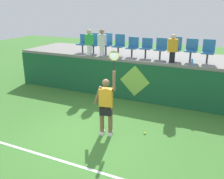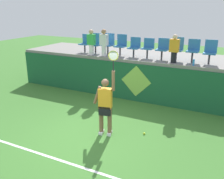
% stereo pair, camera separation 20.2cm
% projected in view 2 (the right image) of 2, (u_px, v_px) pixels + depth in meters
% --- Properties ---
extents(ground_plane, '(40.00, 40.00, 0.00)m').
position_uv_depth(ground_plane, '(87.00, 137.00, 7.57)').
color(ground_plane, '#3D752D').
extents(court_back_wall, '(11.38, 0.20, 1.54)m').
position_uv_depth(court_back_wall, '(133.00, 82.00, 10.32)').
color(court_back_wall, '#195633').
rests_on(court_back_wall, ground_plane).
extents(spectator_platform, '(11.38, 2.84, 0.12)m').
position_uv_depth(spectator_platform, '(146.00, 56.00, 11.21)').
color(spectator_platform, gray).
rests_on(spectator_platform, court_back_wall).
extents(court_baseline_stripe, '(10.24, 0.08, 0.01)m').
position_uv_depth(court_baseline_stripe, '(60.00, 160.00, 6.45)').
color(court_baseline_stripe, white).
rests_on(court_baseline_stripe, ground_plane).
extents(tennis_player, '(0.74, 0.34, 2.56)m').
position_uv_depth(tennis_player, '(105.00, 104.00, 7.45)').
color(tennis_player, white).
rests_on(tennis_player, ground_plane).
extents(tennis_ball, '(0.07, 0.07, 0.07)m').
position_uv_depth(tennis_ball, '(144.00, 133.00, 7.72)').
color(tennis_ball, '#D1E533').
rests_on(tennis_ball, ground_plane).
extents(water_bottle, '(0.07, 0.07, 0.23)m').
position_uv_depth(water_bottle, '(194.00, 62.00, 9.12)').
color(water_bottle, '#338CE5').
rests_on(water_bottle, spectator_platform).
extents(stadium_chair_0, '(0.44, 0.42, 0.81)m').
position_uv_depth(stadium_chair_0, '(86.00, 42.00, 11.63)').
color(stadium_chair_0, '#38383D').
rests_on(stadium_chair_0, spectator_platform).
extents(stadium_chair_1, '(0.44, 0.42, 0.88)m').
position_uv_depth(stadium_chair_1, '(96.00, 43.00, 11.39)').
color(stadium_chair_1, '#38383D').
rests_on(stadium_chair_1, spectator_platform).
extents(stadium_chair_2, '(0.44, 0.42, 0.90)m').
position_uv_depth(stadium_chair_2, '(109.00, 43.00, 11.11)').
color(stadium_chair_2, '#38383D').
rests_on(stadium_chair_2, spectator_platform).
extents(stadium_chair_3, '(0.44, 0.42, 0.89)m').
position_uv_depth(stadium_chair_3, '(121.00, 44.00, 10.86)').
color(stadium_chair_3, '#38383D').
rests_on(stadium_chair_3, spectator_platform).
extents(stadium_chair_4, '(0.44, 0.42, 0.80)m').
position_uv_depth(stadium_chair_4, '(134.00, 46.00, 10.60)').
color(stadium_chair_4, '#38383D').
rests_on(stadium_chair_4, spectator_platform).
extents(stadium_chair_5, '(0.44, 0.42, 0.80)m').
position_uv_depth(stadium_chair_5, '(148.00, 47.00, 10.34)').
color(stadium_chair_5, '#38383D').
rests_on(stadium_chair_5, spectator_platform).
extents(stadium_chair_6, '(0.44, 0.42, 0.83)m').
position_uv_depth(stadium_chair_6, '(163.00, 48.00, 10.08)').
color(stadium_chair_6, '#38383D').
rests_on(stadium_chair_6, spectator_platform).
extents(stadium_chair_7, '(0.44, 0.42, 0.90)m').
position_uv_depth(stadium_chair_7, '(177.00, 48.00, 9.83)').
color(stadium_chair_7, '#38383D').
rests_on(stadium_chair_7, spectator_platform).
extents(stadium_chair_8, '(0.44, 0.42, 0.86)m').
position_uv_depth(stadium_chair_8, '(193.00, 49.00, 9.57)').
color(stadium_chair_8, '#38383D').
rests_on(stadium_chair_8, spectator_platform).
extents(stadium_chair_9, '(0.44, 0.42, 0.87)m').
position_uv_depth(stadium_chair_9, '(210.00, 51.00, 9.31)').
color(stadium_chair_9, '#38383D').
rests_on(stadium_chair_9, spectator_platform).
extents(spectator_0, '(0.34, 0.20, 1.08)m').
position_uv_depth(spectator_0, '(91.00, 42.00, 11.00)').
color(spectator_0, white).
rests_on(spectator_0, spectator_platform).
extents(spectator_1, '(0.34, 0.20, 1.06)m').
position_uv_depth(spectator_1, '(174.00, 48.00, 9.43)').
color(spectator_1, black).
rests_on(spectator_1, spectator_platform).
extents(spectator_2, '(0.34, 0.21, 1.12)m').
position_uv_depth(spectator_2, '(104.00, 42.00, 10.72)').
color(spectator_2, white).
rests_on(spectator_2, spectator_platform).
extents(wall_signage_mount, '(1.27, 0.01, 1.49)m').
position_uv_depth(wall_signage_mount, '(135.00, 101.00, 10.41)').
color(wall_signage_mount, '#195633').
rests_on(wall_signage_mount, ground_plane).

